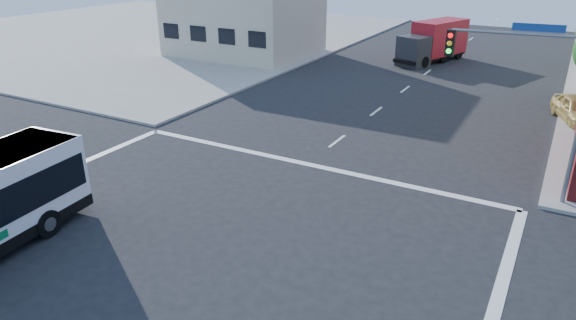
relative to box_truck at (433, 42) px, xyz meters
The scene contains 5 objects.
ground 35.28m from the box_truck, 88.69° to the right, with size 120.00×120.00×0.00m, color black.
sidewalk_nw 34.23m from the box_truck, behind, with size 50.00×50.00×0.15m, color gray.
building_west 17.20m from the box_truck, 162.05° to the right, with size 12.06×10.06×8.00m.
signal_mast_ne 26.73m from the box_truck, 68.12° to the right, with size 7.91×1.13×8.07m.
box_truck is the anchor object (origin of this frame).
Camera 1 is at (10.07, -10.49, 9.69)m, focal length 32.00 mm.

